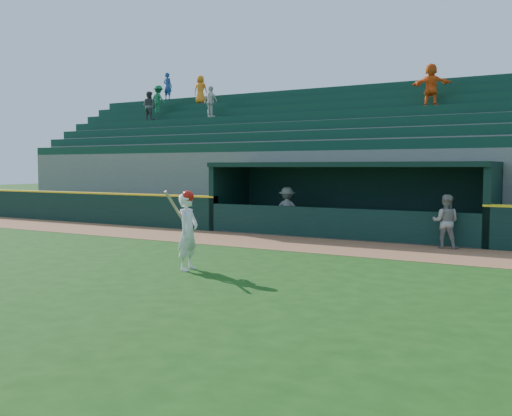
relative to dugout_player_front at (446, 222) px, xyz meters
The scene contains 9 objects.
ground 7.12m from the dugout_player_front, 120.36° to the right, with size 120.00×120.00×0.00m, color #174010.
warning_track 3.85m from the dugout_player_front, 161.37° to the right, with size 40.00×3.00×0.01m, color #925C3A.
field_wall_left 15.83m from the dugout_player_front, behind, with size 15.50×0.30×1.20m, color black.
wall_stripe_left 15.84m from the dugout_player_front, behind, with size 15.50×0.32×0.06m, color yellow.
dugout_player_front is the anchor object (origin of this frame).
dugout_player_inside 5.84m from the dugout_player_front, 166.45° to the left, with size 1.03×0.59×1.59m, color #979792.
dugout 4.09m from the dugout_player_front, 152.03° to the left, with size 9.40×2.80×2.46m.
stands 7.57m from the dugout_player_front, 118.92° to the left, with size 34.50×6.25×7.55m.
batter_at_plate 7.64m from the dugout_player_front, 124.07° to the right, with size 0.57×0.79×1.79m.
Camera 1 is at (6.88, -10.40, 2.29)m, focal length 40.00 mm.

